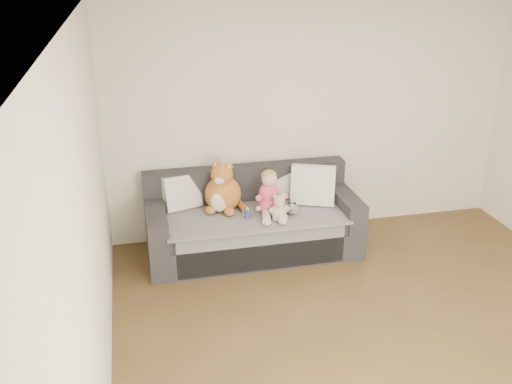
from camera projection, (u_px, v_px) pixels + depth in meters
room_shell at (398, 188)px, 4.34m from camera, size 5.00×5.00×5.00m
sofa at (252, 224)px, 6.03m from camera, size 2.20×0.94×0.85m
cushion_left at (182, 192)px, 5.95m from camera, size 0.43×0.29×0.37m
cushion_right_back at (288, 182)px, 6.22m from camera, size 0.41×0.21×0.37m
cushion_right_front at (313, 185)px, 6.04m from camera, size 0.51×0.36×0.44m
toddler at (270, 196)px, 5.81m from camera, size 0.33×0.47×0.47m
plush_cat at (223, 191)px, 5.89m from camera, size 0.44×0.40×0.58m
teddy_bear at (279, 209)px, 5.73m from camera, size 0.22×0.16×0.27m
plush_cow at (292, 208)px, 5.84m from camera, size 0.13×0.20×0.16m
sippy_cup at (248, 212)px, 5.77m from camera, size 0.11×0.08×0.12m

